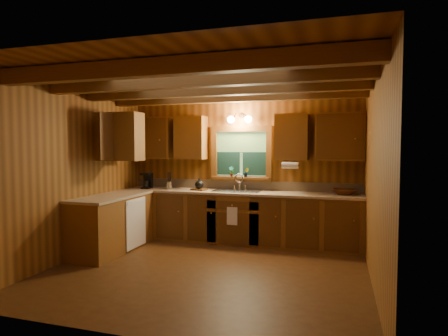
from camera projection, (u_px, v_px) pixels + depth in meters
room at (207, 175)px, 5.06m from camera, size 4.20×4.20×4.20m
ceiling_beams at (206, 85)px, 5.00m from camera, size 4.20×2.54×0.18m
base_cabinets at (205, 220)px, 6.48m from camera, size 4.20×2.22×0.86m
countertop at (205, 193)px, 6.46m from camera, size 4.20×2.24×0.04m
backsplash at (241, 185)px, 6.88m from camera, size 4.20×0.02×0.16m
dishwasher_panel at (136, 223)px, 6.19m from camera, size 0.02×0.60×0.80m
upper_cabinets at (203, 137)px, 6.55m from camera, size 4.19×1.77×0.78m
window at (241, 155)px, 6.83m from camera, size 1.12×0.08×1.00m
window_sill at (240, 178)px, 6.81m from camera, size 1.06×0.14×0.04m
wall_sconce at (240, 119)px, 6.68m from camera, size 0.45×0.21×0.17m
paper_towel_roll at (290, 165)px, 6.25m from camera, size 0.27×0.11×0.11m
dish_towel at (232, 216)px, 6.31m from camera, size 0.18×0.01×0.30m
sink at (237, 194)px, 6.62m from camera, size 0.82×0.48×0.43m
coffee_maker at (147, 181)px, 7.05m from camera, size 0.16×0.21×0.29m
utensil_crock at (169, 185)px, 6.95m from camera, size 0.11×0.11×0.32m
cutting_board at (199, 190)px, 6.77m from camera, size 0.31×0.26×0.02m
teakettle at (199, 185)px, 6.77m from camera, size 0.15×0.15×0.19m
wicker_basket at (344, 192)px, 6.14m from camera, size 0.44×0.44×0.09m
potted_plant_left at (231, 171)px, 6.83m from camera, size 0.11×0.08×0.18m
potted_plant_right at (246, 172)px, 6.74m from camera, size 0.10×0.09×0.16m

